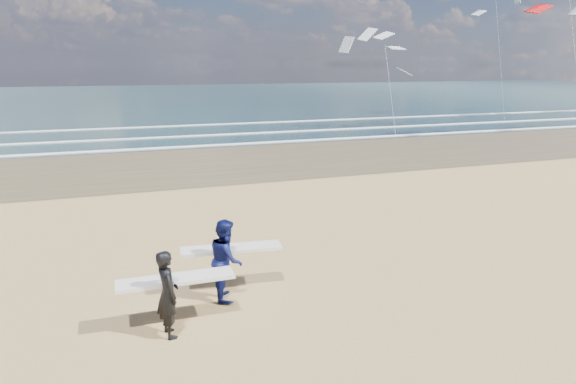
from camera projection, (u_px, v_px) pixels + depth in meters
name	position (u px, v px, depth m)	size (l,w,h in m)	color
wet_sand_strip	(470.00, 144.00, 32.38)	(220.00, 12.00, 0.01)	#4E432A
ocean	(246.00, 96.00, 81.69)	(220.00, 100.00, 0.02)	#193238
foam_breakers	(387.00, 126.00, 41.60)	(220.00, 11.70, 0.05)	white
surfer_near	(169.00, 291.00, 9.42)	(2.21, 0.96, 1.67)	black
surfer_far	(227.00, 258.00, 10.93)	(2.25, 1.22, 1.76)	#0D1349
kite_0	(573.00, 29.00, 32.06)	(6.47, 4.81, 12.32)	slate
kite_1	(388.00, 67.00, 37.72)	(6.27, 4.79, 8.24)	slate
kite_5	(499.00, 42.00, 48.10)	(5.42, 4.70, 12.92)	slate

